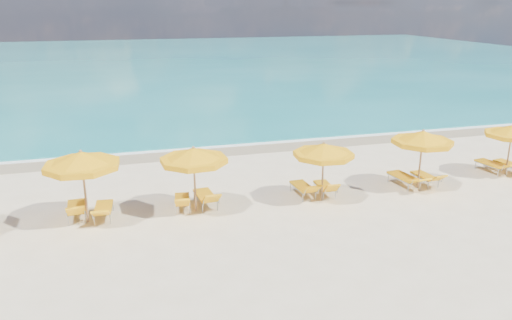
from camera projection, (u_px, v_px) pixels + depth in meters
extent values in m
plane|color=beige|center=(267.00, 202.00, 18.68)|extent=(120.00, 120.00, 0.00)
cube|color=#167E7F|center=(156.00, 62.00, 62.74)|extent=(120.00, 80.00, 0.30)
cube|color=tan|center=(225.00, 149.00, 25.47)|extent=(120.00, 2.60, 0.01)
cube|color=white|center=(222.00, 145.00, 26.20)|extent=(120.00, 1.20, 0.03)
cube|color=white|center=(104.00, 116.00, 32.74)|extent=(14.00, 0.36, 0.05)
cube|color=white|center=(275.00, 90.00, 42.77)|extent=(18.00, 0.30, 0.05)
cylinder|color=#A87E54|center=(85.00, 188.00, 16.64)|extent=(0.08, 0.08, 2.45)
cone|color=#FFAD0D|center=(81.00, 159.00, 16.33)|extent=(3.16, 3.16, 0.49)
cylinder|color=#FFAD0D|center=(82.00, 166.00, 16.40)|extent=(3.19, 3.19, 0.20)
sphere|color=#A87E54|center=(81.00, 151.00, 16.25)|extent=(0.11, 0.11, 0.11)
cylinder|color=#A87E54|center=(195.00, 181.00, 17.52)|extent=(0.07, 0.07, 2.32)
cone|color=#FFAD0D|center=(194.00, 154.00, 17.23)|extent=(2.99, 2.99, 0.46)
cylinder|color=#FFAD0D|center=(194.00, 160.00, 17.30)|extent=(3.02, 3.02, 0.19)
sphere|color=#A87E54|center=(193.00, 147.00, 17.16)|extent=(0.10, 0.10, 0.10)
cylinder|color=#A87E54|center=(323.00, 173.00, 18.52)|extent=(0.07, 0.07, 2.20)
cone|color=#FFAD0D|center=(324.00, 149.00, 18.24)|extent=(2.83, 2.83, 0.44)
cylinder|color=#FFAD0D|center=(323.00, 155.00, 18.31)|extent=(2.85, 2.85, 0.18)
sphere|color=#A87E54|center=(324.00, 143.00, 18.18)|extent=(0.10, 0.10, 0.10)
cylinder|color=#A87E54|center=(420.00, 160.00, 19.79)|extent=(0.07, 0.07, 2.33)
cone|color=#FFAD0D|center=(423.00, 136.00, 19.49)|extent=(3.01, 3.01, 0.47)
cylinder|color=#FFAD0D|center=(422.00, 142.00, 19.56)|extent=(3.04, 3.04, 0.19)
sphere|color=#A87E54|center=(423.00, 131.00, 19.42)|extent=(0.10, 0.10, 0.10)
cylinder|color=#A87E54|center=(509.00, 150.00, 21.38)|extent=(0.07, 0.07, 2.17)
cone|color=#FFAD0D|center=(512.00, 130.00, 21.10)|extent=(2.63, 2.63, 0.43)
cylinder|color=#FFAD0D|center=(512.00, 135.00, 21.17)|extent=(2.65, 2.65, 0.17)
cube|color=#FFB30F|center=(76.00, 207.00, 17.28)|extent=(0.66, 1.35, 0.08)
cube|color=#FFB30F|center=(76.00, 211.00, 16.41)|extent=(0.62, 0.55, 0.47)
cube|color=#FFB30F|center=(103.00, 207.00, 17.26)|extent=(0.66, 1.31, 0.08)
cube|color=#FFB30F|center=(101.00, 213.00, 16.38)|extent=(0.61, 0.59, 0.38)
cube|color=#FFB30F|center=(182.00, 199.00, 18.06)|extent=(0.66, 1.23, 0.07)
cube|color=#FFB30F|center=(182.00, 203.00, 17.25)|extent=(0.58, 0.52, 0.43)
cube|color=#FFB30F|center=(205.00, 195.00, 18.31)|extent=(0.71, 1.38, 0.08)
cube|color=#FFB30F|center=(212.00, 199.00, 17.44)|extent=(0.64, 0.59, 0.46)
cube|color=#FFB30F|center=(302.00, 186.00, 19.25)|extent=(0.65, 1.31, 0.08)
cube|color=#FFB30F|center=(312.00, 189.00, 18.40)|extent=(0.60, 0.55, 0.44)
cube|color=#FFB30F|center=(324.00, 186.00, 19.40)|extent=(0.59, 1.21, 0.07)
cube|color=#FFB30F|center=(332.00, 188.00, 18.60)|extent=(0.55, 0.49, 0.43)
cube|color=#FFB30F|center=(403.00, 176.00, 20.24)|extent=(0.79, 1.45, 0.09)
cube|color=#FFB30F|center=(420.00, 181.00, 19.33)|extent=(0.69, 0.70, 0.35)
cube|color=#FFB30F|center=(424.00, 176.00, 20.50)|extent=(0.62, 1.24, 0.07)
cube|color=#FFB30F|center=(438.00, 178.00, 19.70)|extent=(0.57, 0.54, 0.38)
cube|color=#FFB30F|center=(491.00, 163.00, 21.94)|extent=(0.78, 1.39, 0.08)
cube|color=#FFB30F|center=(509.00, 166.00, 21.09)|extent=(0.67, 0.67, 0.36)
cube|color=#FFB30F|center=(508.00, 163.00, 22.05)|extent=(0.71, 1.27, 0.07)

